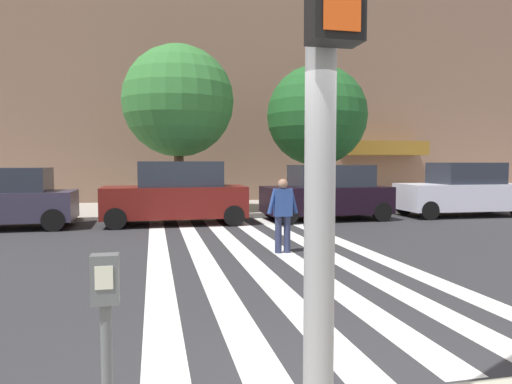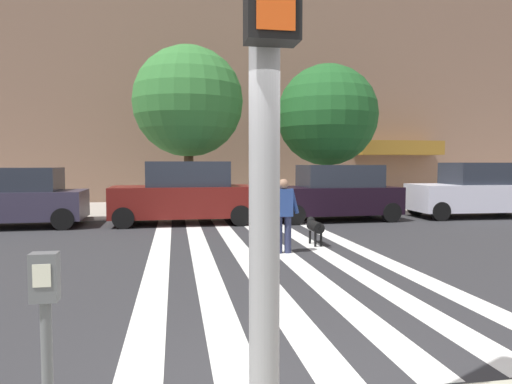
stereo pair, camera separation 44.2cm
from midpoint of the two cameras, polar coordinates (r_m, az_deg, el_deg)
ground_plane at (r=10.14m, az=-4.77°, el=-7.69°), size 160.00×160.00×0.00m
sidewalk_far at (r=19.54m, az=-8.60°, el=-2.05°), size 80.00×6.00×0.15m
crosswalk_stripes at (r=10.27m, az=-0.47°, el=-7.51°), size 4.95×12.48×0.01m
parking_meter_curbside at (r=2.73m, az=-22.69°, el=-17.12°), size 0.14×0.11×1.36m
parked_car_behind_first at (r=15.18m, az=-10.66°, el=-0.24°), size 4.54×2.00×2.04m
parked_car_third_in_line at (r=16.21m, az=8.02°, el=-0.11°), size 4.37×2.12×1.92m
parked_car_fourth_in_line at (r=18.77m, az=23.51°, el=0.13°), size 4.61×2.11×2.00m
street_tree_nearest at (r=17.76m, az=-10.31°, el=10.97°), size 4.14×4.14×6.22m
street_tree_middle at (r=18.71m, az=6.88°, el=9.35°), size 3.99×3.99×5.72m
pedestrian_dog_walker at (r=10.12m, az=2.09°, el=-2.40°), size 0.70×0.24×1.64m
dog_on_leash at (r=11.30m, az=5.83°, el=-4.25°), size 0.26×1.04×0.65m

